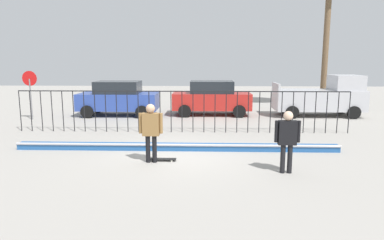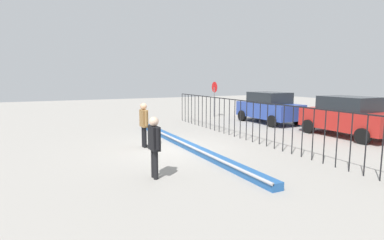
# 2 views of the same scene
# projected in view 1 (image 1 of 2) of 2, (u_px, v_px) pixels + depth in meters

# --- Properties ---
(ground_plane) EXTENTS (60.00, 60.00, 0.00)m
(ground_plane) POSITION_uv_depth(u_px,v_px,m) (175.00, 154.00, 11.53)
(ground_plane) COLOR #9E9991
(bowl_coping_ledge) EXTENTS (11.00, 0.40, 0.27)m
(bowl_coping_ledge) POSITION_uv_depth(u_px,v_px,m) (177.00, 147.00, 12.06)
(bowl_coping_ledge) COLOR #235699
(bowl_coping_ledge) RESTS_ON ground
(perimeter_fence) EXTENTS (14.04, 0.04, 1.77)m
(perimeter_fence) POSITION_uv_depth(u_px,v_px,m) (182.00, 107.00, 14.88)
(perimeter_fence) COLOR black
(perimeter_fence) RESTS_ON ground
(skateboarder) EXTENTS (0.72, 0.27, 1.78)m
(skateboarder) POSITION_uv_depth(u_px,v_px,m) (151.00, 128.00, 10.47)
(skateboarder) COLOR black
(skateboarder) RESTS_ON ground
(skateboard) EXTENTS (0.80, 0.20, 0.07)m
(skateboard) POSITION_uv_depth(u_px,v_px,m) (163.00, 159.00, 10.78)
(skateboard) COLOR black
(skateboard) RESTS_ON ground
(camera_operator) EXTENTS (0.69, 0.26, 1.72)m
(camera_operator) POSITION_uv_depth(u_px,v_px,m) (287.00, 136.00, 9.48)
(camera_operator) COLOR black
(camera_operator) RESTS_ON ground
(parked_car_blue) EXTENTS (4.30, 2.12, 1.90)m
(parked_car_blue) POSITION_uv_depth(u_px,v_px,m) (118.00, 98.00, 19.40)
(parked_car_blue) COLOR #2D479E
(parked_car_blue) RESTS_ON ground
(parked_car_red) EXTENTS (4.30, 2.12, 1.90)m
(parked_car_red) POSITION_uv_depth(u_px,v_px,m) (212.00, 98.00, 19.62)
(parked_car_red) COLOR #B2231E
(parked_car_red) RESTS_ON ground
(pickup_truck) EXTENTS (4.70, 2.12, 2.24)m
(pickup_truck) POSITION_uv_depth(u_px,v_px,m) (322.00, 97.00, 19.21)
(pickup_truck) COLOR #B7B7BC
(pickup_truck) RESTS_ON ground
(stop_sign) EXTENTS (0.76, 0.07, 2.50)m
(stop_sign) POSITION_uv_depth(u_px,v_px,m) (30.00, 88.00, 17.98)
(stop_sign) COLOR slate
(stop_sign) RESTS_ON ground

